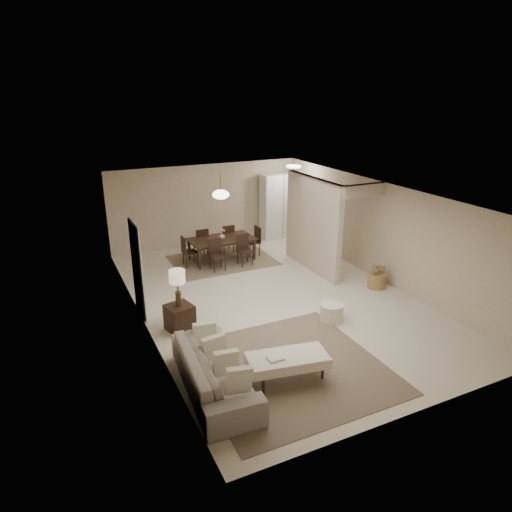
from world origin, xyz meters
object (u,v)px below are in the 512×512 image
dining_table (222,250)px  ottoman_bench (287,361)px  pantry_cabinet (279,206)px  side_table (180,318)px  round_pouf (332,313)px  sofa (215,371)px  wicker_basket (377,280)px

dining_table → ottoman_bench: bearing=-102.6°
pantry_cabinet → side_table: size_ratio=3.87×
ottoman_bench → round_pouf: bearing=47.7°
ottoman_bench → side_table: 2.71m
sofa → ottoman_bench: 1.22m
pantry_cabinet → ottoman_bench: size_ratio=1.47×
side_table → sofa: bearing=-91.3°
round_pouf → wicker_basket: round_pouf is taller
sofa → wicker_basket: 5.46m
side_table → round_pouf: size_ratio=1.10×
pantry_cabinet → sofa: bearing=-125.2°
side_table → dining_table: 4.04m
sofa → dining_table: size_ratio=1.29×
sofa → ottoman_bench: sofa is taller
sofa → side_table: bearing=2.9°
ottoman_bench → dining_table: (1.12, 5.82, -0.06)m
sofa → dining_table: sofa is taller
side_table → wicker_basket: (4.99, -0.05, -0.08)m
side_table → round_pouf: side_table is taller
side_table → wicker_basket: 4.99m
ottoman_bench → wicker_basket: 4.56m
wicker_basket → dining_table: (-2.74, 3.41, 0.14)m
round_pouf → dining_table: size_ratio=0.27×
sofa → wicker_basket: (5.04, 2.11, -0.16)m
pantry_cabinet → dining_table: size_ratio=1.14×
side_table → dining_table: size_ratio=0.29×
side_table → ottoman_bench: bearing=-65.4°
wicker_basket → side_table: bearing=179.5°
pantry_cabinet → sofa: (-4.80, -6.80, -0.70)m
pantry_cabinet → round_pouf: pantry_cabinet is taller
side_table → round_pouf: (3.00, -1.01, -0.08)m
pantry_cabinet → wicker_basket: 4.78m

